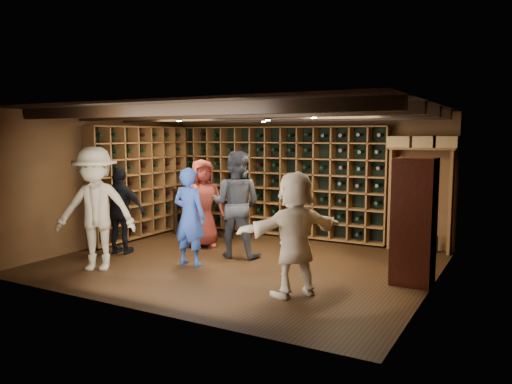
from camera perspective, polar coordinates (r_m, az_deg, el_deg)
The scene contains 13 objects.
ground at distance 8.28m, azimuth -1.86°, elevation -8.09°, with size 6.00×6.00×0.00m, color black.
room_shell at distance 8.07m, azimuth -1.73°, elevation 8.86°, with size 6.00×6.00×6.00m.
wine_rack_back at distance 10.35m, azimuth 2.22°, elevation 1.32°, with size 4.65×0.30×2.20m.
wine_rack_left at distance 10.41m, azimuth -13.02°, elevation 1.18°, with size 0.30×2.65×2.20m.
crate_shelf at distance 9.37m, azimuth 18.46°, elevation 3.00°, with size 1.20×0.32×2.07m.
display_cabinet at distance 7.32m, azimuth 17.56°, elevation -3.49°, with size 0.55×0.50×1.75m.
man_blue_shirt at distance 8.07m, azimuth -7.63°, elevation -2.82°, with size 0.58×0.38×1.58m, color navy.
man_grey_suit at distance 8.54m, azimuth -2.29°, elevation -1.41°, with size 0.89×0.69×1.82m, color black.
guest_red_floral at distance 9.34m, azimuth -6.14°, elevation -1.32°, with size 0.80×0.52×1.64m, color maroon.
guest_woman_black at distance 9.09m, azimuth -15.19°, elevation -2.07°, with size 0.90×0.37×1.53m, color black.
guest_khaki at distance 8.10m, azimuth -17.86°, elevation -1.85°, with size 1.23×0.71×1.91m, color #817359.
guest_beige at distance 6.50m, azimuth 4.47°, elevation -4.79°, with size 1.52×0.48×1.64m, color tan.
tasting_table at distance 10.29m, azimuth -6.18°, elevation -0.42°, with size 1.43×1.01×1.26m.
Camera 1 is at (4.11, -6.88, 2.09)m, focal length 35.00 mm.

